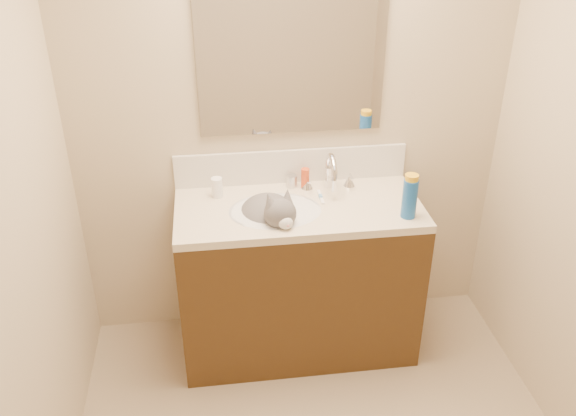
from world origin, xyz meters
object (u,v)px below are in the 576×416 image
object	(u,v)px
cat	(271,217)
vanity_cabinet	(298,281)
spray_can	(410,199)
faucet	(330,175)
silver_jar	(292,181)
basin	(275,223)
pill_bottle	(217,187)
amber_bottle	(305,178)

from	to	relation	value
cat	vanity_cabinet	bearing A→B (deg)	-2.66
vanity_cabinet	spray_can	xyz separation A→B (m)	(0.49, -0.17, 0.55)
faucet	cat	xyz separation A→B (m)	(-0.32, -0.17, -0.12)
spray_can	cat	bearing A→B (deg)	168.14
vanity_cabinet	spray_can	size ratio (longest dim) A/B	6.27
cat	silver_jar	distance (m)	0.29
basin	cat	bearing A→B (deg)	-164.42
pill_bottle	silver_jar	world-z (taller)	pill_bottle
faucet	silver_jar	bearing A→B (deg)	158.93
faucet	silver_jar	xyz separation A→B (m)	(-0.19, 0.07, -0.05)
cat	pill_bottle	size ratio (longest dim) A/B	4.30
faucet	pill_bottle	distance (m)	0.57
vanity_cabinet	amber_bottle	bearing A→B (deg)	72.24
vanity_cabinet	basin	bearing A→B (deg)	-165.96
vanity_cabinet	pill_bottle	bearing A→B (deg)	158.90
basin	spray_can	bearing A→B (deg)	-12.83
vanity_cabinet	amber_bottle	world-z (taller)	amber_bottle
silver_jar	amber_bottle	world-z (taller)	amber_bottle
faucet	basin	bearing A→B (deg)	-150.88
faucet	spray_can	world-z (taller)	faucet
faucet	amber_bottle	xyz separation A→B (m)	(-0.12, 0.05, -0.03)
spray_can	faucet	bearing A→B (deg)	135.61
pill_bottle	spray_can	xyz separation A→B (m)	(0.88, -0.32, 0.05)
spray_can	silver_jar	bearing A→B (deg)	142.83
faucet	pill_bottle	size ratio (longest dim) A/B	2.78
cat	pill_bottle	distance (m)	0.32
vanity_cabinet	pill_bottle	xyz separation A→B (m)	(-0.39, 0.15, 0.50)
basin	pill_bottle	size ratio (longest dim) A/B	4.46
basin	amber_bottle	distance (m)	0.31
pill_bottle	cat	bearing A→B (deg)	-37.08
cat	amber_bottle	size ratio (longest dim) A/B	4.12
basin	faucet	xyz separation A→B (m)	(0.30, 0.17, 0.16)
cat	amber_bottle	distance (m)	0.31
basin	pill_bottle	distance (m)	0.35
spray_can	vanity_cabinet	bearing A→B (deg)	161.02
cat	silver_jar	size ratio (longest dim) A/B	6.83
basin	faucet	distance (m)	0.38
vanity_cabinet	amber_bottle	xyz separation A→B (m)	(0.06, 0.19, 0.50)
vanity_cabinet	spray_can	distance (m)	0.75
amber_bottle	spray_can	world-z (taller)	spray_can
silver_jar	spray_can	distance (m)	0.63
pill_bottle	amber_bottle	world-z (taller)	amber_bottle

